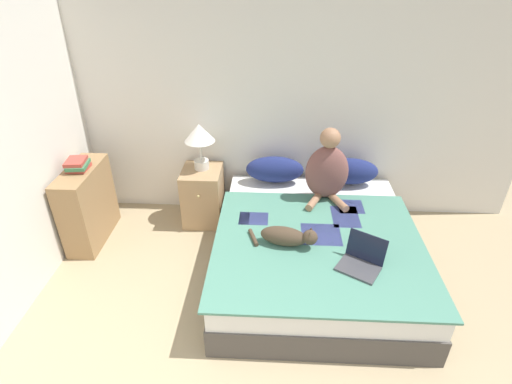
# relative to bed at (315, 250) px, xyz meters

# --- Properties ---
(wall_back) EXTENTS (5.06, 0.05, 2.55)m
(wall_back) POSITION_rel_bed_xyz_m (-0.36, 1.07, 1.05)
(wall_back) COLOR silver
(wall_back) RESTS_ON ground_plane
(bed) EXTENTS (1.75, 1.99, 0.46)m
(bed) POSITION_rel_bed_xyz_m (0.00, 0.00, 0.00)
(bed) COLOR #4C4742
(bed) RESTS_ON ground_plane
(pillow_near) EXTENTS (0.60, 0.25, 0.28)m
(pillow_near) POSITION_rel_bed_xyz_m (-0.38, 0.85, 0.37)
(pillow_near) COLOR navy
(pillow_near) RESTS_ON bed
(pillow_far) EXTENTS (0.60, 0.25, 0.28)m
(pillow_far) POSITION_rel_bed_xyz_m (0.38, 0.85, 0.37)
(pillow_far) COLOR navy
(pillow_far) RESTS_ON bed
(person_sitting) EXTENTS (0.41, 0.40, 0.72)m
(person_sitting) POSITION_rel_bed_xyz_m (0.11, 0.55, 0.53)
(person_sitting) COLOR brown
(person_sitting) RESTS_ON bed
(cat_tabby) EXTENTS (0.58, 0.27, 0.18)m
(cat_tabby) POSITION_rel_bed_xyz_m (-0.26, -0.22, 0.32)
(cat_tabby) COLOR #473828
(cat_tabby) RESTS_ON bed
(laptop_open) EXTENTS (0.40, 0.39, 0.24)m
(laptop_open) POSITION_rel_bed_xyz_m (0.30, -0.46, 0.28)
(laptop_open) COLOR #424247
(laptop_open) RESTS_ON bed
(nightstand) EXTENTS (0.40, 0.47, 0.61)m
(nightstand) POSITION_rel_bed_xyz_m (-1.14, 0.77, 0.08)
(nightstand) COLOR tan
(nightstand) RESTS_ON ground_plane
(table_lamp) EXTENTS (0.31, 0.31, 0.49)m
(table_lamp) POSITION_rel_bed_xyz_m (-1.14, 0.81, 0.74)
(table_lamp) COLOR beige
(table_lamp) RESTS_ON nightstand
(bookshelf) EXTENTS (0.27, 0.73, 0.78)m
(bookshelf) POSITION_rel_bed_xyz_m (-2.22, 0.38, 0.17)
(bookshelf) COLOR #99754C
(bookshelf) RESTS_ON ground_plane
(book_stack_top) EXTENTS (0.21, 0.24, 0.10)m
(book_stack_top) POSITION_rel_bed_xyz_m (-2.22, 0.39, 0.61)
(book_stack_top) COLOR #B24238
(book_stack_top) RESTS_ON bookshelf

